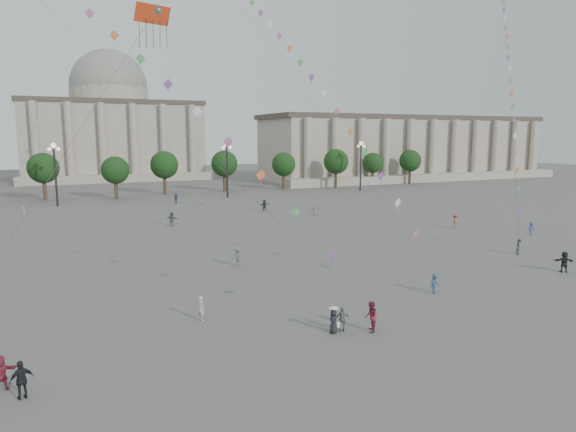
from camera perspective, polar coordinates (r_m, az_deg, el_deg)
name	(u,v)px	position (r m, az deg, el deg)	size (l,w,h in m)	color
ground	(346,341)	(30.90, 6.45, -13.66)	(360.00, 360.00, 0.00)	#585653
hall_east	(406,148)	(148.55, 13.03, 7.38)	(84.00, 26.22, 17.20)	#A9A08E
hall_central	(111,127)	(154.40, -19.03, 9.34)	(48.30, 34.30, 35.50)	#A9A08E
tree_row	(140,169)	(103.71, -16.10, 5.02)	(137.12, 5.12, 8.00)	#3D2C1E
lamp_post_mid_west	(55,163)	(94.57, -24.50, 5.41)	(2.00, 0.90, 10.65)	#262628
lamp_post_mid_east	(227,159)	(99.12, -6.81, 6.27)	(2.00, 0.90, 10.65)	#262628
lamp_post_far_east	(361,157)	(111.84, 8.11, 6.54)	(2.00, 0.90, 10.65)	#262628
person_crowd_0	(176,198)	(92.73, -12.35, 1.95)	(1.07, 0.45, 1.82)	navy
person_crowd_3	(564,262)	(51.05, 28.34, -4.51)	(1.72, 0.55, 1.85)	black
person_crowd_4	(200,200)	(90.46, -9.77, 1.78)	(1.45, 0.46, 1.56)	beige
person_crowd_6	(238,257)	(47.15, -5.58, -4.56)	(1.13, 0.65, 1.76)	#58585C
person_crowd_7	(314,210)	(76.95, 2.96, 0.72)	(1.62, 0.52, 1.75)	#BCBCB7
person_crowd_8	(455,221)	(69.37, 18.08, -0.55)	(1.22, 0.70, 1.90)	#9A412A
person_crowd_9	(264,205)	(81.80, -2.63, 1.22)	(1.63, 0.52, 1.76)	black
person_crowd_10	(24,212)	(84.55, -27.29, 0.40)	(0.56, 0.37, 1.53)	#AEAEAA
person_crowd_12	(172,219)	(69.56, -12.79, -0.32)	(1.72, 0.55, 1.86)	slate
person_crowd_13	(201,308)	(34.11, -9.62, -10.06)	(0.59, 0.39, 1.63)	beige
person_crowd_14	(531,229)	(68.33, 25.39, -1.26)	(1.00, 0.57, 1.55)	#3A4383
tourist_2	(0,373)	(28.46, -29.32, -14.95)	(1.60, 0.51, 1.73)	#9F2B43
tourist_3	(342,319)	(32.08, 6.06, -11.33)	(0.89, 0.37, 1.52)	slate
tourist_4	(22,380)	(27.17, -27.47, -15.86)	(1.06, 0.44, 1.81)	black
kite_flyer_0	(371,317)	(32.10, 9.21, -11.01)	(0.93, 0.72, 1.91)	maroon
kite_flyer_1	(435,283)	(40.71, 15.99, -7.20)	(1.00, 0.57, 1.55)	#2F4C6A
kite_flyer_2	(519,246)	(56.63, 24.33, -3.11)	(0.79, 0.61, 1.62)	slate
hat_person	(334,320)	(31.73, 5.09, -11.45)	(0.86, 0.83, 1.69)	black
dragon_kite	(151,29)	(33.11, -15.01, 19.39)	(6.79, 1.68, 20.77)	red
kite_train_mid	(257,14)	(64.22, -3.48, 21.45)	(6.66, 53.87, 71.16)	#3F3F3F
kite_train_east	(507,47)	(76.46, 23.16, 16.90)	(24.72, 28.85, 55.29)	#3F3F3F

